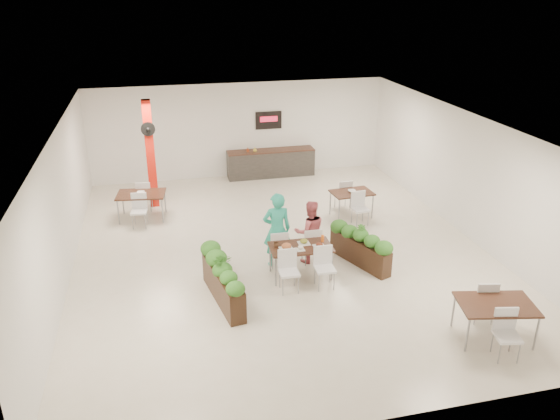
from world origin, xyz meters
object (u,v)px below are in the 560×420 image
object	(u,v)px
side_table_b	(352,196)
planter_left	(223,278)
diner_man	(277,230)
side_table_a	(141,197)
side_table_c	(496,309)
main_table	(300,251)
diner_woman	(310,232)
red_column	(150,153)
service_counter	(271,162)
planter_right	(360,245)

from	to	relation	value
side_table_b	planter_left	bearing A→B (deg)	-143.24
planter_left	diner_man	bearing A→B (deg)	41.66
side_table_a	side_table_c	xyz separation A→B (m)	(6.38, -7.38, -0.00)
planter_left	side_table_a	world-z (taller)	planter_left
main_table	diner_man	bearing A→B (deg)	120.80
side_table_b	main_table	bearing A→B (deg)	-132.18
planter_left	side_table_b	distance (m)	5.56
diner_man	diner_woman	world-z (taller)	diner_man
red_column	service_counter	xyz separation A→B (m)	(4.00, 1.86, -1.15)
main_table	side_table_a	bearing A→B (deg)	129.26
red_column	side_table_c	distance (m)	10.30
diner_man	planter_right	bearing A→B (deg)	170.05
diner_woman	planter_right	size ratio (longest dim) A/B	0.85
service_counter	planter_left	bearing A→B (deg)	-109.52
diner_man	side_table_a	size ratio (longest dim) A/B	1.10
red_column	diner_man	bearing A→B (deg)	-58.75
planter_left	side_table_a	bearing A→B (deg)	108.41
diner_woman	planter_right	bearing A→B (deg)	162.23
planter_right	side_table_c	distance (m)	3.64
planter_right	side_table_b	world-z (taller)	planter_right
side_table_a	planter_right	bearing A→B (deg)	-30.88
service_counter	diner_woman	distance (m)	6.40
diner_woman	side_table_b	xyz separation A→B (m)	(1.93, 2.36, -0.15)
side_table_c	side_table_b	bearing A→B (deg)	107.10
service_counter	side_table_a	xyz separation A→B (m)	(-4.35, -2.77, 0.15)
main_table	side_table_a	size ratio (longest dim) A/B	1.00
side_table_c	diner_man	bearing A→B (deg)	142.93
side_table_a	diner_man	bearing A→B (deg)	-41.68
diner_man	side_table_a	bearing A→B (deg)	-47.57
service_counter	planter_left	distance (m)	8.14
diner_man	diner_woman	bearing A→B (deg)	-178.18
main_table	planter_left	size ratio (longest dim) A/B	0.79
main_table	side_table_b	world-z (taller)	same
red_column	service_counter	size ratio (longest dim) A/B	1.07
diner_woman	diner_man	bearing A→B (deg)	1.82
service_counter	main_table	world-z (taller)	service_counter
service_counter	main_table	distance (m)	7.09
red_column	service_counter	distance (m)	4.56
red_column	diner_man	size ratio (longest dim) A/B	1.76
side_table_b	side_table_c	world-z (taller)	same
side_table_a	side_table_b	bearing A→B (deg)	-4.41
diner_man	side_table_c	xyz separation A→B (m)	(3.29, -3.78, -0.27)
planter_left	red_column	bearing A→B (deg)	102.41
side_table_a	side_table_b	xyz separation A→B (m)	(5.82, -1.25, -0.01)
diner_man	side_table_c	size ratio (longest dim) A/B	1.09
service_counter	side_table_c	bearing A→B (deg)	-78.70
diner_man	side_table_c	bearing A→B (deg)	132.88
diner_woman	planter_right	distance (m)	1.23
side_table_b	side_table_c	xyz separation A→B (m)	(0.56, -6.13, 0.01)
planter_right	main_table	bearing A→B (deg)	-170.69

